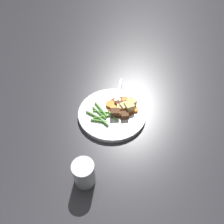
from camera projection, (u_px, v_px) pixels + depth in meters
ground_plane at (112, 115)px, 0.83m from camera, size 3.00×3.00×0.00m
dinner_plate at (112, 113)px, 0.83m from camera, size 0.25×0.25×0.02m
stew_sauce at (122, 107)px, 0.83m from camera, size 0.11×0.11×0.00m
carrot_slice_0 at (110, 104)px, 0.84m from camera, size 0.05×0.05×0.01m
carrot_slice_1 at (121, 114)px, 0.81m from camera, size 0.04×0.04×0.01m
carrot_slice_2 at (135, 110)px, 0.82m from camera, size 0.04×0.04×0.01m
carrot_slice_3 at (113, 108)px, 0.82m from camera, size 0.03×0.03×0.01m
carrot_slice_4 at (126, 100)px, 0.85m from camera, size 0.04×0.04×0.01m
potato_chunk_0 at (121, 108)px, 0.82m from camera, size 0.04×0.04×0.02m
potato_chunk_1 at (131, 103)px, 0.83m from camera, size 0.03×0.04×0.03m
potato_chunk_2 at (124, 107)px, 0.82m from camera, size 0.03×0.03×0.03m
potato_chunk_3 at (129, 107)px, 0.81m from camera, size 0.04×0.04×0.03m
meat_chunk_0 at (118, 104)px, 0.83m from camera, size 0.02×0.03×0.02m
meat_chunk_1 at (115, 113)px, 0.80m from camera, size 0.04×0.04×0.03m
meat_chunk_2 at (125, 104)px, 0.84m from camera, size 0.02×0.02×0.02m
meat_chunk_3 at (125, 115)px, 0.80m from camera, size 0.04×0.03×0.02m
green_bean_0 at (99, 113)px, 0.81m from camera, size 0.02×0.07×0.01m
green_bean_1 at (104, 112)px, 0.82m from camera, size 0.06×0.06×0.01m
green_bean_2 at (94, 115)px, 0.80m from camera, size 0.03×0.07×0.01m
green_bean_3 at (102, 117)px, 0.80m from camera, size 0.06×0.03×0.01m
green_bean_4 at (101, 110)px, 0.82m from camera, size 0.01×0.08×0.01m
green_bean_5 at (113, 116)px, 0.80m from camera, size 0.01×0.05×0.01m
green_bean_6 at (103, 121)px, 0.79m from camera, size 0.02×0.05×0.01m
green_bean_7 at (99, 121)px, 0.79m from camera, size 0.05×0.05×0.01m
fork at (118, 94)px, 0.88m from camera, size 0.13×0.14×0.00m
water_glass at (84, 173)px, 0.63m from camera, size 0.06×0.06×0.09m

